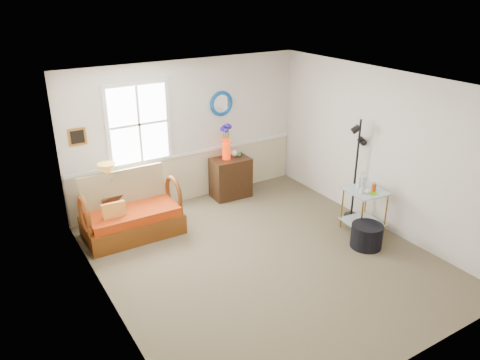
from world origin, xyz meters
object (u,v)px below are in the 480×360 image
floor_lamp (356,170)px  lamp_stand (111,211)px  loveseat (131,207)px  ottoman (367,236)px  cabinet (231,178)px  side_table (364,211)px

floor_lamp → lamp_stand: bearing=177.6°
loveseat → ottoman: loveseat is taller
loveseat → floor_lamp: size_ratio=0.87×
cabinet → floor_lamp: size_ratio=0.44×
cabinet → loveseat: bearing=-165.2°
cabinet → side_table: size_ratio=1.04×
cabinet → floor_lamp: bearing=-50.4°
lamp_stand → side_table: 4.16m
cabinet → side_table: 2.59m
loveseat → cabinet: loveseat is taller
ottoman → cabinet: bearing=107.2°
cabinet → side_table: bearing=-60.8°
lamp_stand → floor_lamp: bearing=-25.9°
cabinet → ottoman: (0.84, -2.71, -0.20)m
loveseat → lamp_stand: size_ratio=2.49×
side_table → ottoman: 0.53m
lamp_stand → side_table: (3.48, -2.28, 0.06)m
lamp_stand → loveseat: bearing=-60.7°
side_table → floor_lamp: floor_lamp is taller
loveseat → lamp_stand: bearing=119.7°
lamp_stand → ottoman: lamp_stand is taller
lamp_stand → floor_lamp: floor_lamp is taller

